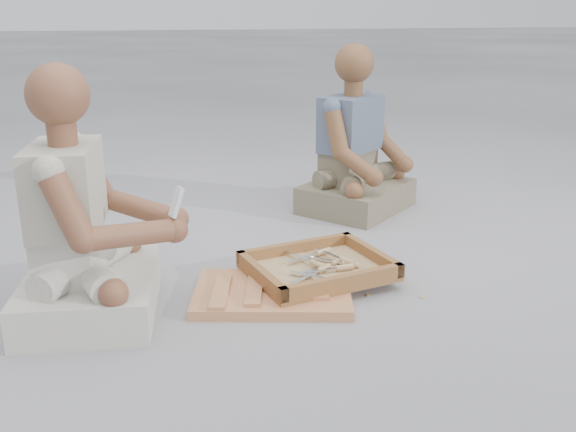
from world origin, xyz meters
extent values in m
plane|color=#A4A3A9|center=(0.00, 0.00, 0.00)|extent=(60.00, 60.00, 0.00)
cube|color=#AB6E42|center=(-0.13, 0.10, 0.02)|extent=(0.64, 0.50, 0.04)
cube|color=brown|center=(0.07, 0.20, 0.05)|extent=(0.60, 0.53, 0.02)
cube|color=brown|center=(0.02, 0.38, 0.08)|extent=(0.51, 0.16, 0.05)
cube|color=brown|center=(0.11, 0.01, 0.08)|extent=(0.51, 0.16, 0.05)
cube|color=brown|center=(0.30, 0.26, 0.08)|extent=(0.13, 0.41, 0.05)
cube|color=brown|center=(-0.17, 0.14, 0.08)|extent=(0.13, 0.41, 0.05)
cube|color=tan|center=(0.07, 0.20, 0.06)|extent=(0.53, 0.45, 0.01)
cube|color=silver|center=(0.06, 0.18, 0.07)|extent=(0.14, 0.08, 0.00)
cylinder|color=tan|center=(0.16, 0.23, 0.07)|extent=(0.07, 0.05, 0.02)
cube|color=silver|center=(0.05, 0.14, 0.08)|extent=(0.15, 0.03, 0.00)
cylinder|color=tan|center=(0.16, 0.15, 0.08)|extent=(0.07, 0.03, 0.02)
cube|color=silver|center=(0.13, 0.29, 0.08)|extent=(0.08, 0.14, 0.00)
cylinder|color=tan|center=(0.18, 0.19, 0.08)|extent=(0.05, 0.07, 0.02)
cube|color=silver|center=(0.01, 0.29, 0.08)|extent=(0.08, 0.14, 0.00)
cylinder|color=tan|center=(0.06, 0.19, 0.08)|extent=(0.05, 0.07, 0.02)
cube|color=silver|center=(0.11, 0.25, 0.07)|extent=(0.13, 0.11, 0.00)
cylinder|color=tan|center=(0.20, 0.18, 0.07)|extent=(0.07, 0.06, 0.02)
cube|color=silver|center=(0.03, 0.28, 0.08)|extent=(0.14, 0.08, 0.00)
cylinder|color=tan|center=(0.12, 0.33, 0.08)|extent=(0.07, 0.05, 0.02)
cube|color=silver|center=(0.00, 0.11, 0.08)|extent=(0.12, 0.11, 0.00)
cylinder|color=tan|center=(0.09, 0.04, 0.08)|extent=(0.07, 0.06, 0.02)
cube|color=silver|center=(-0.01, 0.10, 0.07)|extent=(0.13, 0.10, 0.00)
cylinder|color=tan|center=(0.08, 0.17, 0.07)|extent=(0.07, 0.06, 0.02)
cube|color=tan|center=(0.41, -0.02, 0.00)|extent=(0.02, 0.02, 0.00)
cube|color=tan|center=(0.08, 0.21, 0.00)|extent=(0.02, 0.02, 0.00)
cube|color=tan|center=(-0.02, 0.26, 0.00)|extent=(0.02, 0.02, 0.00)
cube|color=tan|center=(0.01, 0.23, 0.00)|extent=(0.02, 0.02, 0.00)
cube|color=tan|center=(0.17, 0.56, 0.00)|extent=(0.02, 0.02, 0.00)
cube|color=tan|center=(0.22, 0.04, 0.00)|extent=(0.02, 0.02, 0.00)
cube|color=tan|center=(0.06, 0.15, 0.00)|extent=(0.02, 0.02, 0.00)
cube|color=tan|center=(-0.18, 0.47, 0.00)|extent=(0.02, 0.02, 0.00)
cube|color=tan|center=(0.10, -0.08, 0.00)|extent=(0.02, 0.02, 0.00)
cube|color=beige|center=(-0.77, 0.12, 0.07)|extent=(0.49, 0.59, 0.14)
cube|color=beige|center=(-0.83, 0.13, 0.23)|extent=(0.22, 0.32, 0.17)
cube|color=beige|center=(-0.82, 0.13, 0.46)|extent=(0.24, 0.36, 0.29)
sphere|color=brown|center=(-0.81, 0.12, 0.76)|extent=(0.20, 0.20, 0.20)
sphere|color=brown|center=(-0.46, 0.15, 0.31)|extent=(0.09, 0.09, 0.09)
sphere|color=brown|center=(-0.47, 0.04, 0.31)|extent=(0.09, 0.09, 0.09)
cube|color=#7E755B|center=(0.51, 1.09, 0.07)|extent=(0.70, 0.69, 0.14)
cube|color=#7E755B|center=(0.47, 1.13, 0.23)|extent=(0.35, 0.34, 0.17)
cube|color=slate|center=(0.48, 1.12, 0.45)|extent=(0.39, 0.38, 0.28)
sphere|color=brown|center=(0.49, 1.11, 0.76)|extent=(0.20, 0.20, 0.20)
sphere|color=brown|center=(0.77, 1.06, 0.24)|extent=(0.09, 0.09, 0.09)
sphere|color=brown|center=(0.51, 0.83, 0.24)|extent=(0.09, 0.09, 0.09)
cube|color=silver|center=(-0.46, 0.04, 0.41)|extent=(0.06, 0.05, 0.10)
cube|color=black|center=(-0.46, 0.04, 0.42)|extent=(0.02, 0.03, 0.03)
camera|label=1|loc=(-0.54, -2.02, 1.02)|focal=40.00mm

